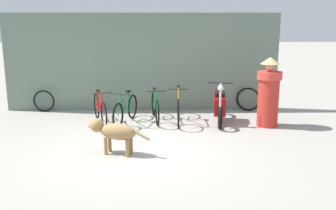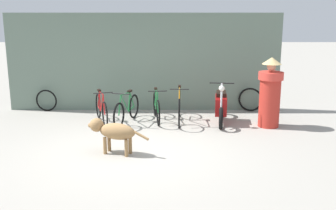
{
  "view_description": "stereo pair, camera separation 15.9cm",
  "coord_description": "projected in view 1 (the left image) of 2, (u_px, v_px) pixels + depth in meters",
  "views": [
    {
      "loc": [
        0.51,
        -7.49,
        2.67
      ],
      "look_at": [
        0.68,
        1.15,
        0.65
      ],
      "focal_mm": 42.0,
      "sensor_mm": 36.0,
      "label": 1
    },
    {
      "loc": [
        0.67,
        -7.49,
        2.67
      ],
      "look_at": [
        0.68,
        1.15,
        0.65
      ],
      "focal_mm": 42.0,
      "sensor_mm": 36.0,
      "label": 2
    }
  ],
  "objects": [
    {
      "name": "ground_plane",
      "position": [
        135.0,
        150.0,
        7.89
      ],
      "size": [
        60.0,
        60.0,
        0.0
      ],
      "primitive_type": "plane",
      "color": "#9E998E"
    },
    {
      "name": "shop_wall_back",
      "position": [
        142.0,
        62.0,
        10.9
      ],
      "size": [
        7.55,
        0.2,
        2.69
      ],
      "color": "slate",
      "rests_on": "ground"
    },
    {
      "name": "bicycle_0",
      "position": [
        100.0,
        109.0,
        9.72
      ],
      "size": [
        0.62,
        1.55,
        0.84
      ],
      "rotation": [
        0.0,
        0.0,
        -1.24
      ],
      "color": "black",
      "rests_on": "ground"
    },
    {
      "name": "bicycle_1",
      "position": [
        126.0,
        110.0,
        9.7
      ],
      "size": [
        0.57,
        1.58,
        0.82
      ],
      "rotation": [
        0.0,
        0.0,
        -1.85
      ],
      "color": "black",
      "rests_on": "ground"
    },
    {
      "name": "bicycle_2",
      "position": [
        155.0,
        107.0,
        9.95
      ],
      "size": [
        0.46,
        1.59,
        0.84
      ],
      "rotation": [
        0.0,
        0.0,
        -1.45
      ],
      "color": "black",
      "rests_on": "ground"
    },
    {
      "name": "bicycle_3",
      "position": [
        178.0,
        107.0,
        9.85
      ],
      "size": [
        0.46,
        1.8,
        0.92
      ],
      "rotation": [
        0.0,
        0.0,
        -1.61
      ],
      "color": "black",
      "rests_on": "ground"
    },
    {
      "name": "motorcycle",
      "position": [
        220.0,
        106.0,
        9.78
      ],
      "size": [
        0.58,
        1.74,
        1.07
      ],
      "rotation": [
        0.0,
        0.0,
        -1.69
      ],
      "color": "black",
      "rests_on": "ground"
    },
    {
      "name": "stray_dog",
      "position": [
        114.0,
        131.0,
        7.57
      ],
      "size": [
        1.25,
        0.59,
        0.68
      ],
      "rotation": [
        0.0,
        0.0,
        2.81
      ],
      "color": "#997247",
      "rests_on": "ground"
    },
    {
      "name": "person_in_robes",
      "position": [
        269.0,
        92.0,
        9.37
      ],
      "size": [
        0.83,
        0.83,
        1.67
      ],
      "rotation": [
        0.0,
        0.0,
        2.38
      ],
      "color": "#B72D23",
      "rests_on": "ground"
    },
    {
      "name": "spare_tire_left",
      "position": [
        44.0,
        101.0,
        10.85
      ],
      "size": [
        0.61,
        0.12,
        0.61
      ],
      "rotation": [
        0.0,
        0.0,
        -0.12
      ],
      "color": "black",
      "rests_on": "ground"
    },
    {
      "name": "spare_tire_right",
      "position": [
        248.0,
        99.0,
        10.95
      ],
      "size": [
        0.64,
        0.27,
        0.66
      ],
      "rotation": [
        0.0,
        0.0,
        -0.34
      ],
      "color": "black",
      "rests_on": "ground"
    }
  ]
}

